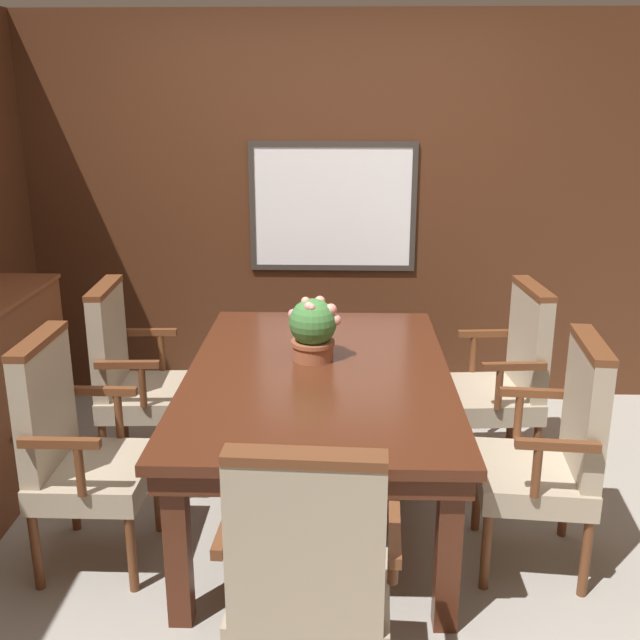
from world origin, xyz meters
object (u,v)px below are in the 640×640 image
object	(u,v)px
chair_head_near	(309,578)
potted_plant	(313,328)
dining_table	(319,388)
chair_left_near	(75,446)
chair_right_near	(554,449)
chair_right_far	(506,374)
chair_left_far	(132,373)

from	to	relation	value
chair_head_near	potted_plant	bearing A→B (deg)	-85.36
dining_table	chair_left_near	distance (m)	1.12
chair_right_near	potted_plant	distance (m)	1.22
chair_head_near	chair_left_near	bearing A→B (deg)	-37.12
chair_right_far	chair_left_near	world-z (taller)	same
dining_table	chair_left_near	world-z (taller)	chair_left_near
potted_plant	chair_left_near	bearing A→B (deg)	-148.71
chair_right_near	potted_plant	xyz separation A→B (m)	(-1.03, 0.57, 0.34)
chair_right_near	chair_head_near	xyz separation A→B (m)	(-0.99, -0.90, 0.00)
dining_table	chair_left_near	bearing A→B (deg)	-156.28
chair_left_far	potted_plant	size ratio (longest dim) A/B	3.26
chair_left_far	chair_left_near	bearing A→B (deg)	176.63
dining_table	chair_left_far	xyz separation A→B (m)	(-1.01, 0.41, -0.09)
chair_right_near	chair_left_far	xyz separation A→B (m)	(-2.00, 0.82, 0.00)
chair_right_far	potted_plant	world-z (taller)	potted_plant
chair_right_far	chair_head_near	xyz separation A→B (m)	(-0.97, -1.76, 0.00)
dining_table	potted_plant	bearing A→B (deg)	102.29
dining_table	chair_left_far	size ratio (longest dim) A/B	1.86
chair_left_near	potted_plant	xyz separation A→B (m)	(0.98, 0.60, 0.34)
chair_right_far	chair_right_near	distance (m)	0.86
chair_right_far	chair_head_near	distance (m)	2.01
chair_right_far	chair_left_near	distance (m)	2.18
chair_head_near	chair_left_far	world-z (taller)	same
chair_left_far	dining_table	bearing A→B (deg)	-114.77
chair_right_near	chair_head_near	distance (m)	1.33
potted_plant	chair_right_far	bearing A→B (deg)	16.30
chair_head_near	potted_plant	distance (m)	1.50
chair_right_near	chair_right_far	bearing A→B (deg)	-173.61
chair_left_near	potted_plant	size ratio (longest dim) A/B	3.26
chair_right_far	chair_left_near	xyz separation A→B (m)	(-1.99, -0.89, 0.00)
chair_right_far	potted_plant	size ratio (longest dim) A/B	3.26
potted_plant	chair_right_near	bearing A→B (deg)	-28.87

